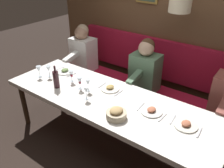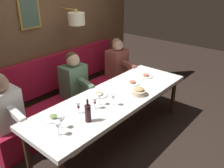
{
  "view_description": "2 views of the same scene",
  "coord_description": "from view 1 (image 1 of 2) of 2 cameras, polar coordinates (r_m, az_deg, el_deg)",
  "views": [
    {
      "loc": [
        -1.87,
        -1.43,
        2.26
      ],
      "look_at": [
        0.05,
        -0.02,
        0.92
      ],
      "focal_mm": 37.51,
      "sensor_mm": 36.0,
      "label": 1
    },
    {
      "loc": [
        -1.99,
        2.38,
        2.37
      ],
      "look_at": [
        0.05,
        -0.02,
        0.92
      ],
      "focal_mm": 38.25,
      "sensor_mm": 36.0,
      "label": 2
    }
  ],
  "objects": [
    {
      "name": "wine_glass_0",
      "position": [
        2.75,
        -6.35,
        -1.53
      ],
      "size": [
        0.07,
        0.07,
        0.16
      ],
      "color": "silver",
      "rests_on": "dining_table"
    },
    {
      "name": "place_setting_1",
      "position": [
        3.47,
        -11.39,
        3.08
      ],
      "size": [
        0.24,
        0.33,
        0.05
      ],
      "color": "silver",
      "rests_on": "dining_table"
    },
    {
      "name": "wine_glass_1",
      "position": [
        3.38,
        -17.4,
        3.43
      ],
      "size": [
        0.07,
        0.07,
        0.16
      ],
      "color": "silver",
      "rests_on": "dining_table"
    },
    {
      "name": "wine_bottle",
      "position": [
        3.05,
        -13.49,
        1.16
      ],
      "size": [
        0.08,
        0.08,
        0.3
      ],
      "color": "#33191E",
      "rests_on": "dining_table"
    },
    {
      "name": "diner_near",
      "position": [
        3.42,
        8.11,
        4.05
      ],
      "size": [
        0.6,
        0.4,
        0.79
      ],
      "color": "#567A5B",
      "rests_on": "banquette_bench"
    },
    {
      "name": "bread_bowl",
      "position": [
        2.47,
        1.05,
        -7.22
      ],
      "size": [
        0.22,
        0.22,
        0.12
      ],
      "color": "beige",
      "rests_on": "dining_table"
    },
    {
      "name": "place_setting_3",
      "position": [
        2.49,
        17.56,
        -9.47
      ],
      "size": [
        0.24,
        0.32,
        0.05
      ],
      "color": "silver",
      "rests_on": "dining_table"
    },
    {
      "name": "banquette_bench",
      "position": [
        3.71,
        7.43,
        -4.13
      ],
      "size": [
        0.52,
        2.94,
        0.45
      ],
      "primitive_type": "cube",
      "color": "maroon",
      "rests_on": "ground_plane"
    },
    {
      "name": "wine_glass_5",
      "position": [
        3.35,
        -15.17,
        3.55
      ],
      "size": [
        0.07,
        0.07,
        0.16
      ],
      "color": "silver",
      "rests_on": "dining_table"
    },
    {
      "name": "dining_table",
      "position": [
        2.83,
        -0.96,
        -4.52
      ],
      "size": [
        0.9,
        2.74,
        0.74
      ],
      "color": "white",
      "rests_on": "ground_plane"
    },
    {
      "name": "back_wall_panel",
      "position": [
        3.73,
        13.12,
        14.77
      ],
      "size": [
        0.59,
        4.14,
        2.9
      ],
      "color": "brown",
      "rests_on": "ground_plane"
    },
    {
      "name": "diner_middle",
      "position": [
        4.07,
        -7.12,
        8.38
      ],
      "size": [
        0.6,
        0.4,
        0.79
      ],
      "color": "white",
      "rests_on": "banquette_bench"
    },
    {
      "name": "wine_glass_3",
      "position": [
        2.91,
        -5.88,
        0.36
      ],
      "size": [
        0.07,
        0.07,
        0.16
      ],
      "color": "silver",
      "rests_on": "dining_table"
    },
    {
      "name": "wine_glass_2",
      "position": [
        3.15,
        -9.86,
        2.46
      ],
      "size": [
        0.07,
        0.07,
        0.16
      ],
      "color": "silver",
      "rests_on": "dining_table"
    },
    {
      "name": "place_setting_0",
      "position": [
        2.97,
        -0.47,
        -1.03
      ],
      "size": [
        0.24,
        0.31,
        0.05
      ],
      "color": "silver",
      "rests_on": "dining_table"
    },
    {
      "name": "wine_glass_4",
      "position": [
        2.96,
        -7.87,
        0.8
      ],
      "size": [
        0.07,
        0.07,
        0.16
      ],
      "color": "silver",
      "rests_on": "dining_table"
    },
    {
      "name": "place_setting_2",
      "position": [
        2.6,
        9.59,
        -6.47
      ],
      "size": [
        0.24,
        0.32,
        0.05
      ],
      "color": "silver",
      "rests_on": "dining_table"
    },
    {
      "name": "ground_plane",
      "position": [
        3.26,
        -0.86,
        -14.48
      ],
      "size": [
        12.0,
        12.0,
        0.0
      ],
      "primitive_type": "plane",
      "color": "black"
    }
  ]
}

